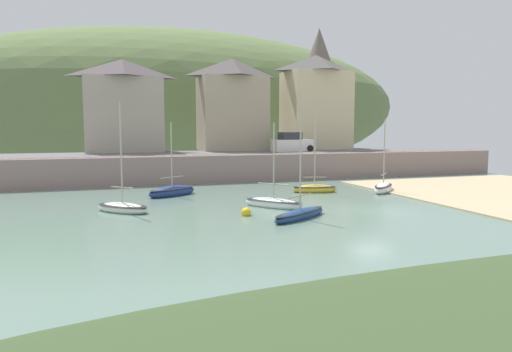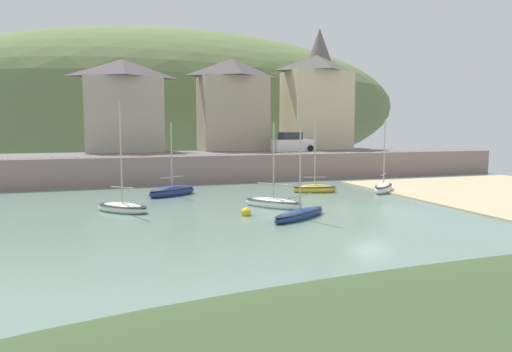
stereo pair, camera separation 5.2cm
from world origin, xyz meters
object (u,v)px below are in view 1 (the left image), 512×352
object	(u,v)px
fishing_boat_green	(315,189)
mooring_buoy	(246,212)
church_with_spire	(319,86)
parked_car_near_slipway	(292,143)
sailboat_blue_trim	(300,214)
dinghy_open_wooden	(383,188)
waterfront_building_centre	(232,104)
waterfront_building_right	(316,102)
sailboat_far_left	(172,191)
waterfront_building_left	(123,105)
sailboat_nearest_shore	(274,203)
motorboat_with_cabin	(123,207)

from	to	relation	value
fishing_boat_green	mooring_buoy	world-z (taller)	fishing_boat_green
church_with_spire	fishing_boat_green	world-z (taller)	church_with_spire
parked_car_near_slipway	mooring_buoy	distance (m)	22.99
sailboat_blue_trim	parked_car_near_slipway	distance (m)	23.47
church_with_spire	dinghy_open_wooden	size ratio (longest dim) A/B	2.54
waterfront_building_centre	sailboat_blue_trim	distance (m)	27.35
mooring_buoy	parked_car_near_slipway	bearing A→B (deg)	61.19
waterfront_building_right	sailboat_blue_trim	distance (m)	30.30
sailboat_far_left	mooring_buoy	distance (m)	9.38
waterfront_building_left	parked_car_near_slipway	distance (m)	17.30
sailboat_nearest_shore	church_with_spire	bearing A→B (deg)	110.04
sailboat_nearest_shore	waterfront_building_left	bearing A→B (deg)	159.37
fishing_boat_green	sailboat_nearest_shore	size ratio (longest dim) A/B	1.10
waterfront_building_centre	parked_car_near_slipway	bearing A→B (deg)	-41.85
fishing_boat_green	waterfront_building_centre	bearing A→B (deg)	109.26
sailboat_far_left	waterfront_building_right	bearing A→B (deg)	7.45
sailboat_nearest_shore	parked_car_near_slipway	xyz separation A→B (m)	(8.62, 17.97, 2.94)
waterfront_building_centre	parked_car_near_slipway	world-z (taller)	waterfront_building_centre
motorboat_with_cabin	mooring_buoy	xyz separation A→B (m)	(6.49, -3.33, -0.09)
waterfront_building_centre	parked_car_near_slipway	xyz separation A→B (m)	(5.02, -4.50, -4.13)
waterfront_building_left	parked_car_near_slipway	world-z (taller)	waterfront_building_left
waterfront_building_left	dinghy_open_wooden	size ratio (longest dim) A/B	1.62
fishing_boat_green	motorboat_with_cabin	distance (m)	14.73
fishing_boat_green	sailboat_blue_trim	world-z (taller)	fishing_boat_green
mooring_buoy	church_with_spire	bearing A→B (deg)	57.70
parked_car_near_slipway	waterfront_building_right	bearing A→B (deg)	40.59
waterfront_building_left	fishing_boat_green	size ratio (longest dim) A/B	1.55
waterfront_building_right	sailboat_nearest_shore	world-z (taller)	waterfront_building_right
dinghy_open_wooden	sailboat_nearest_shore	bearing A→B (deg)	155.11
waterfront_building_centre	sailboat_blue_trim	bearing A→B (deg)	-97.51
sailboat_far_left	sailboat_nearest_shore	xyz separation A→B (m)	(5.18, -6.96, -0.04)
motorboat_with_cabin	mooring_buoy	size ratio (longest dim) A/B	11.53
fishing_boat_green	church_with_spire	bearing A→B (deg)	77.42
sailboat_nearest_shore	sailboat_far_left	bearing A→B (deg)	177.24
parked_car_near_slipway	sailboat_nearest_shore	bearing A→B (deg)	-118.20
waterfront_building_centre	church_with_spire	size ratio (longest dim) A/B	0.68
waterfront_building_right	mooring_buoy	xyz separation A→B (m)	(-15.77, -24.46, -7.55)
sailboat_far_left	parked_car_near_slipway	world-z (taller)	sailboat_far_left
sailboat_nearest_shore	mooring_buoy	distance (m)	3.09
motorboat_with_cabin	fishing_boat_green	bearing A→B (deg)	61.01
waterfront_building_left	waterfront_building_centre	bearing A→B (deg)	0.00
waterfront_building_right	church_with_spire	xyz separation A→B (m)	(2.22, 4.00, 2.06)
waterfront_building_left	parked_car_near_slipway	size ratio (longest dim) A/B	2.19
waterfront_building_centre	fishing_boat_green	bearing A→B (deg)	-84.29
waterfront_building_left	church_with_spire	size ratio (longest dim) A/B	0.64
church_with_spire	sailboat_far_left	bearing A→B (deg)	-136.84
waterfront_building_left	waterfront_building_centre	size ratio (longest dim) A/B	0.94
dinghy_open_wooden	motorboat_with_cabin	world-z (taller)	motorboat_with_cabin
waterfront_building_right	church_with_spire	size ratio (longest dim) A/B	0.73
waterfront_building_left	parked_car_near_slipway	xyz separation A→B (m)	(16.25, -4.50, -3.84)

